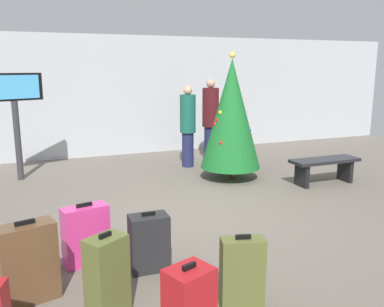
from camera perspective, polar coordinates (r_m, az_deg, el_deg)
The scene contains 12 objects.
ground_plane at distance 6.25m, azimuth 0.08°, elevation -8.27°, with size 16.00×16.00×0.00m, color #665E54.
back_wall at distance 10.39m, azimuth -9.66°, elevation 7.88°, with size 16.00×0.20×2.91m, color #B7BCC1.
holiday_tree at distance 7.92m, azimuth 5.46°, elevation 5.46°, with size 1.16×1.16×2.43m.
flight_info_kiosk at distance 8.49m, azimuth -23.38°, elevation 6.33°, with size 1.05×0.44×2.05m.
waiting_bench at distance 8.07m, azimuth 17.88°, elevation -1.58°, with size 1.33×0.44×0.48m.
traveller_0 at distance 8.93m, azimuth -0.58°, elevation 4.01°, with size 0.48×0.48×1.76m.
traveller_1 at distance 9.44m, azimuth 2.57°, elevation 4.85°, with size 0.53×0.53×1.89m.
suitcase_0 at distance 4.23m, azimuth -21.73°, elevation -13.90°, with size 0.55×0.36×0.80m.
suitcase_2 at distance 3.78m, azimuth -11.68°, elevation -16.50°, with size 0.41×0.37×0.79m.
suitcase_3 at distance 4.79m, azimuth -14.49°, elevation -10.88°, with size 0.53×0.32×0.70m.
suitcase_5 at distance 3.86m, azimuth 6.97°, elevation -16.27°, with size 0.42×0.28×0.72m.
suitcase_6 at distance 4.54m, azimuth -5.96°, elevation -12.18°, with size 0.42×0.27×0.66m.
Camera 1 is at (-2.18, -5.45, 2.16)m, focal length 38.50 mm.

